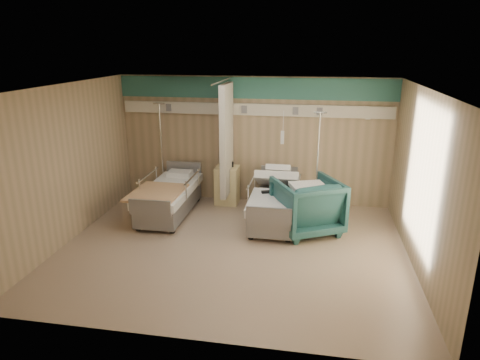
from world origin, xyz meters
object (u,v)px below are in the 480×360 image
(bedside_cabinet, at_px, (227,185))
(bed_right, at_px, (274,207))
(visitor_armchair, at_px, (307,206))
(bed_left, at_px, (170,201))
(iv_stand_right, at_px, (316,192))
(iv_stand_left, at_px, (163,179))

(bedside_cabinet, bearing_deg, bed_right, -38.05)
(bed_right, bearing_deg, visitor_armchair, -27.61)
(bedside_cabinet, bearing_deg, bed_left, -139.40)
(bedside_cabinet, bearing_deg, iv_stand_right, -5.29)
(bed_left, relative_size, bedside_cabinet, 2.54)
(visitor_armchair, bearing_deg, iv_stand_right, -126.63)
(visitor_armchair, relative_size, iv_stand_left, 0.52)
(bedside_cabinet, distance_m, visitor_armchair, 2.19)
(iv_stand_left, bearing_deg, bedside_cabinet, -2.99)
(iv_stand_right, bearing_deg, visitor_armchair, -98.68)
(bed_right, height_order, bed_left, same)
(visitor_armchair, bearing_deg, bed_left, -34.75)
(bed_right, distance_m, visitor_armchair, 0.76)
(bedside_cabinet, xyz_separation_m, iv_stand_right, (1.96, -0.18, 0.02))
(bed_right, bearing_deg, iv_stand_left, 159.91)
(iv_stand_right, bearing_deg, bed_right, -138.49)
(bedside_cabinet, xyz_separation_m, iv_stand_left, (-1.53, 0.08, 0.03))
(bed_right, relative_size, iv_stand_right, 1.00)
(bed_left, bearing_deg, iv_stand_right, 13.41)
(bedside_cabinet, height_order, iv_stand_right, iv_stand_right)
(bedside_cabinet, distance_m, iv_stand_left, 1.53)
(visitor_armchair, bearing_deg, bedside_cabinet, -62.51)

